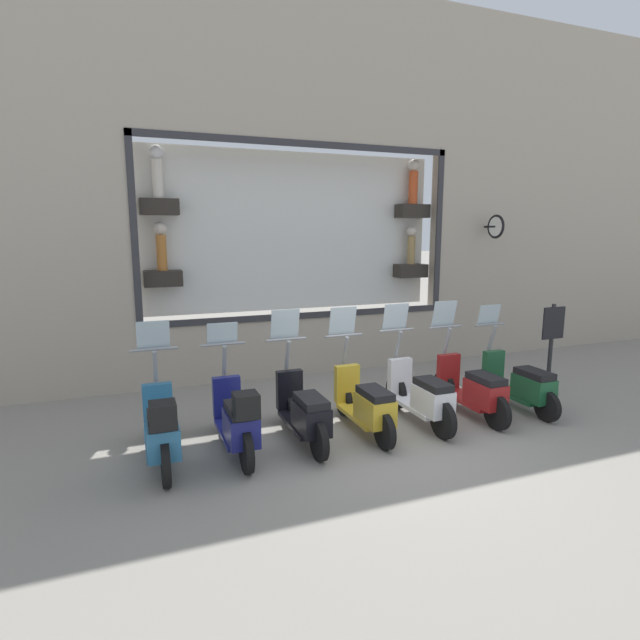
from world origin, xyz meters
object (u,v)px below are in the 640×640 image
at_px(scooter_black_4, 304,412).
at_px(scooter_navy_5, 237,420).
at_px(scooter_red_1, 473,389).
at_px(scooter_white_2, 422,395).
at_px(shop_sign_post, 551,346).
at_px(scooter_teal_6, 162,429).
at_px(scooter_yellow_3, 366,404).
at_px(scooter_green_0, 520,384).

height_order(scooter_black_4, scooter_navy_5, scooter_black_4).
bearing_deg(scooter_navy_5, scooter_red_1, -88.99).
distance_m(scooter_white_2, shop_sign_post, 2.90).
bearing_deg(scooter_red_1, shop_sign_post, -77.53).
height_order(scooter_black_4, scooter_teal_6, scooter_black_4).
bearing_deg(scooter_navy_5, shop_sign_post, -84.95).
height_order(scooter_red_1, scooter_teal_6, scooter_red_1).
height_order(scooter_white_2, scooter_yellow_3, scooter_white_2).
xyz_separation_m(scooter_black_4, scooter_teal_6, (-0.06, 1.81, 0.04)).
height_order(scooter_red_1, scooter_navy_5, scooter_red_1).
bearing_deg(scooter_green_0, scooter_navy_5, 90.72).
xyz_separation_m(scooter_navy_5, shop_sign_post, (0.49, -5.55, 0.37)).
xyz_separation_m(scooter_red_1, scooter_navy_5, (-0.06, 3.62, 0.04)).
relative_size(scooter_green_0, scooter_white_2, 0.99).
relative_size(scooter_teal_6, shop_sign_post, 1.14).
xyz_separation_m(scooter_white_2, scooter_black_4, (-0.00, 1.81, -0.01)).
xyz_separation_m(scooter_white_2, scooter_teal_6, (-0.06, 3.62, 0.04)).
bearing_deg(scooter_white_2, scooter_yellow_3, 90.20).
bearing_deg(scooter_white_2, scooter_green_0, -90.26).
bearing_deg(scooter_black_4, shop_sign_post, -84.75).
bearing_deg(scooter_green_0, scooter_black_4, 89.89).
relative_size(scooter_red_1, scooter_teal_6, 1.00).
bearing_deg(scooter_red_1, scooter_white_2, 89.89).
bearing_deg(scooter_yellow_3, scooter_green_0, -90.11).
distance_m(scooter_red_1, scooter_teal_6, 4.52).
height_order(scooter_green_0, scooter_black_4, scooter_black_4).
height_order(scooter_green_0, scooter_navy_5, scooter_green_0).
relative_size(scooter_white_2, scooter_teal_6, 1.00).
height_order(scooter_white_2, shop_sign_post, scooter_white_2).
bearing_deg(scooter_red_1, scooter_navy_5, 91.01).
height_order(scooter_green_0, scooter_white_2, scooter_white_2).
relative_size(scooter_red_1, scooter_black_4, 1.00).
bearing_deg(scooter_red_1, scooter_black_4, 89.99).
bearing_deg(scooter_yellow_3, scooter_navy_5, 91.97).
distance_m(scooter_white_2, scooter_teal_6, 3.62).
xyz_separation_m(scooter_red_1, scooter_black_4, (0.00, 2.71, 0.00)).
height_order(scooter_green_0, scooter_yellow_3, scooter_yellow_3).
distance_m(scooter_green_0, scooter_yellow_3, 2.71).
height_order(scooter_red_1, scooter_white_2, scooter_red_1).
relative_size(scooter_red_1, shop_sign_post, 1.14).
xyz_separation_m(scooter_white_2, scooter_navy_5, (-0.07, 2.71, 0.03)).
xyz_separation_m(scooter_black_4, scooter_navy_5, (-0.06, 0.90, 0.04)).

